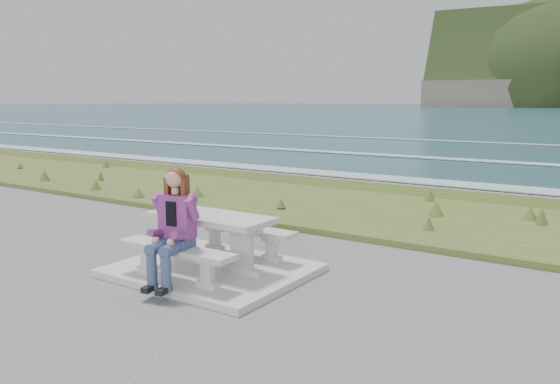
% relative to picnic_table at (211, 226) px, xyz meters
% --- Properties ---
extents(concrete_slab, '(2.60, 2.10, 0.10)m').
position_rel_picnic_table_xyz_m(concrete_slab, '(-0.00, 0.00, -0.63)').
color(concrete_slab, '#B1B1AB').
rests_on(concrete_slab, ground).
extents(picnic_table, '(1.80, 0.75, 0.75)m').
position_rel_picnic_table_xyz_m(picnic_table, '(0.00, 0.00, 0.00)').
color(picnic_table, '#B1B1AB').
rests_on(picnic_table, concrete_slab).
extents(bench_landward, '(1.80, 0.35, 0.45)m').
position_rel_picnic_table_xyz_m(bench_landward, '(0.00, -0.70, -0.23)').
color(bench_landward, '#B1B1AB').
rests_on(bench_landward, concrete_slab).
extents(bench_seaward, '(1.80, 0.35, 0.45)m').
position_rel_picnic_table_xyz_m(bench_seaward, '(0.00, 0.70, -0.23)').
color(bench_seaward, '#B1B1AB').
rests_on(bench_seaward, concrete_slab).
extents(grass_verge, '(160.00, 4.50, 0.22)m').
position_rel_picnic_table_xyz_m(grass_verge, '(-0.00, 5.00, -0.68)').
color(grass_verge, '#3F521E').
rests_on(grass_verge, ground).
extents(shore_drop, '(160.00, 0.80, 2.20)m').
position_rel_picnic_table_xyz_m(shore_drop, '(-0.00, 7.90, -0.68)').
color(shore_drop, brown).
rests_on(shore_drop, ground).
extents(ocean, '(1600.00, 1600.00, 0.09)m').
position_rel_picnic_table_xyz_m(ocean, '(-0.00, 25.09, -2.42)').
color(ocean, '#1E4856').
rests_on(ocean, ground).
extents(seated_woman, '(0.55, 0.81, 1.48)m').
position_rel_picnic_table_xyz_m(seated_woman, '(0.06, -0.84, -0.04)').
color(seated_woman, navy).
rests_on(seated_woman, concrete_slab).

